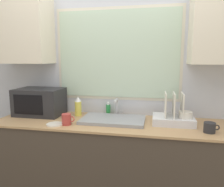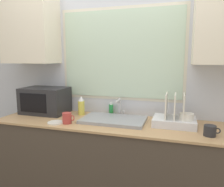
# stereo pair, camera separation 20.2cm
# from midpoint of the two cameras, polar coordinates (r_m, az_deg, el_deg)

# --- Properties ---
(countertop) EXTENTS (2.28, 0.64, 0.93)m
(countertop) POSITION_cam_midpoint_polar(r_m,az_deg,el_deg) (2.29, -2.71, -18.68)
(countertop) COLOR #42382D
(countertop) RESTS_ON ground_plane
(wall_back) EXTENTS (6.00, 0.38, 2.60)m
(wall_back) POSITION_cam_midpoint_polar(r_m,az_deg,el_deg) (2.32, -1.10, 6.28)
(wall_back) COLOR silver
(wall_back) RESTS_ON ground_plane
(sink_basin) EXTENTS (0.61, 0.37, 0.03)m
(sink_basin) POSITION_cam_midpoint_polar(r_m,az_deg,el_deg) (2.12, -2.49, -6.90)
(sink_basin) COLOR gray
(sink_basin) RESTS_ON countertop
(faucet) EXTENTS (0.08, 0.16, 0.19)m
(faucet) POSITION_cam_midpoint_polar(r_m,az_deg,el_deg) (2.28, -1.22, -3.27)
(faucet) COLOR #B7B7BC
(faucet) RESTS_ON countertop
(microwave) EXTENTS (0.49, 0.34, 0.28)m
(microwave) POSITION_cam_midpoint_polar(r_m,az_deg,el_deg) (2.50, -20.58, -2.04)
(microwave) COLOR #232326
(microwave) RESTS_ON countertop
(dish_rack) EXTENTS (0.38, 0.28, 0.29)m
(dish_rack) POSITION_cam_midpoint_polar(r_m,az_deg,el_deg) (2.08, 13.29, -6.00)
(dish_rack) COLOR silver
(dish_rack) RESTS_ON countertop
(spray_bottle) EXTENTS (0.07, 0.07, 0.21)m
(spray_bottle) POSITION_cam_midpoint_polar(r_m,az_deg,el_deg) (2.36, -11.28, -3.37)
(spray_bottle) COLOR #D8CC4C
(spray_bottle) RESTS_ON countertop
(soap_bottle) EXTENTS (0.05, 0.05, 0.14)m
(soap_bottle) POSITION_cam_midpoint_polar(r_m,az_deg,el_deg) (2.36, -3.45, -4.16)
(soap_bottle) COLOR #268C3F
(soap_bottle) RESTS_ON countertop
(mug_near_sink) EXTENTS (0.12, 0.09, 0.10)m
(mug_near_sink) POSITION_cam_midpoint_polar(r_m,az_deg,el_deg) (2.07, -14.53, -6.59)
(mug_near_sink) COLOR #A53833
(mug_near_sink) RESTS_ON countertop
(mug_by_rack) EXTENTS (0.13, 0.09, 0.08)m
(mug_by_rack) POSITION_cam_midpoint_polar(r_m,az_deg,el_deg) (1.93, 21.46, -8.33)
(mug_by_rack) COLOR #262628
(mug_by_rack) RESTS_ON countertop
(small_plate) EXTENTS (0.15, 0.15, 0.01)m
(small_plate) POSITION_cam_midpoint_polar(r_m,az_deg,el_deg) (2.10, -17.43, -7.72)
(small_plate) COLOR silver
(small_plate) RESTS_ON countertop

